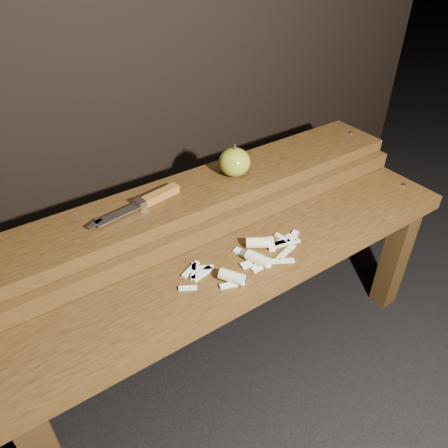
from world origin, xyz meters
TOP-DOWN VIEW (x-y plane):
  - ground at (0.00, 0.00)m, footprint 60.00×60.00m
  - bench_front_tier at (0.00, -0.06)m, footprint 1.20×0.20m
  - bench_rear_tier at (0.00, 0.17)m, footprint 1.20×0.21m
  - apple at (0.11, 0.17)m, footprint 0.08×0.08m
  - knife at (-0.14, 0.18)m, footprint 0.25×0.06m
  - apple_scraps at (-0.01, -0.06)m, footprint 0.35×0.13m

SIDE VIEW (x-z plane):
  - ground at x=0.00m, z-range 0.00..0.00m
  - bench_front_tier at x=0.00m, z-range 0.14..0.56m
  - bench_rear_tier at x=0.00m, z-range 0.16..0.67m
  - apple_scraps at x=-0.01m, z-range 0.42..0.44m
  - knife at x=-0.14m, z-range 0.50..0.52m
  - apple at x=0.11m, z-range 0.49..0.58m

